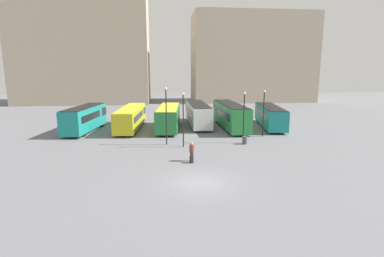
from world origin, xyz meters
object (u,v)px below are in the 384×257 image
at_px(bus_0, 85,118).
at_px(lamp_post_0, 183,115).
at_px(bus_1, 131,117).
at_px(bus_5, 270,115).
at_px(bus_3, 198,113).
at_px(trash_bin, 245,140).
at_px(bus_2, 169,117).
at_px(lamp_post_2, 264,109).
at_px(suitcase, 192,159).
at_px(lamp_post_3, 244,113).
at_px(lamp_post_1, 166,112).
at_px(bus_4, 230,115).
at_px(traveler, 192,150).

height_order(bus_0, lamp_post_0, lamp_post_0).
xyz_separation_m(bus_1, bus_5, (18.91, -0.37, -0.01)).
xyz_separation_m(bus_3, trash_bin, (3.61, -11.59, -1.27)).
relative_size(bus_2, lamp_post_2, 1.92).
bearing_deg(bus_2, bus_5, -82.90).
distance_m(bus_0, suitcase, 19.27).
bearing_deg(lamp_post_3, bus_5, 54.98).
bearing_deg(bus_3, bus_5, -103.18).
xyz_separation_m(bus_5, lamp_post_1, (-14.35, -8.72, 1.95)).
xyz_separation_m(bus_2, suitcase, (1.55, -14.87, -1.33)).
height_order(bus_5, lamp_post_1, lamp_post_1).
bearing_deg(bus_1, bus_0, 102.58).
bearing_deg(suitcase, bus_5, -59.53).
bearing_deg(bus_4, lamp_post_1, 134.11).
bearing_deg(bus_5, bus_2, 100.59).
relative_size(traveler, suitcase, 1.92).
bearing_deg(trash_bin, bus_4, 86.91).
distance_m(bus_4, lamp_post_1, 12.38).
relative_size(lamp_post_3, trash_bin, 6.44).
xyz_separation_m(bus_4, bus_5, (5.62, 0.12, -0.23)).
xyz_separation_m(bus_4, lamp_post_0, (-7.06, -9.76, 1.48)).
bearing_deg(traveler, bus_3, -29.12).
bearing_deg(lamp_post_3, lamp_post_0, -170.42).
xyz_separation_m(bus_2, traveler, (1.62, -14.36, -0.64)).
height_order(bus_1, lamp_post_3, lamp_post_3).
bearing_deg(bus_5, lamp_post_2, 162.00).
bearing_deg(lamp_post_2, bus_0, 165.72).
distance_m(bus_3, bus_4, 4.74).
height_order(bus_2, trash_bin, bus_2).
distance_m(bus_0, traveler, 18.89).
distance_m(bus_1, lamp_post_1, 10.36).
height_order(bus_1, suitcase, bus_1).
height_order(bus_0, bus_4, bus_4).
bearing_deg(bus_2, lamp_post_0, -167.02).
relative_size(traveler, lamp_post_1, 0.28).
bearing_deg(bus_4, traveler, 154.99).
xyz_separation_m(bus_1, bus_4, (13.29, -0.49, 0.22)).
xyz_separation_m(suitcase, lamp_post_2, (9.36, 9.34, 2.91)).
bearing_deg(bus_5, bus_3, 85.97).
bearing_deg(lamp_post_0, lamp_post_3, 9.58).
height_order(suitcase, trash_bin, suitcase).
relative_size(bus_3, lamp_post_0, 2.06).
bearing_deg(lamp_post_2, bus_1, 158.33).
xyz_separation_m(bus_1, lamp_post_0, (6.23, -10.25, 1.69)).
relative_size(bus_4, traveler, 7.21).
bearing_deg(bus_2, lamp_post_3, -131.66).
bearing_deg(lamp_post_2, trash_bin, -132.34).
bearing_deg(lamp_post_2, bus_2, 153.10).
xyz_separation_m(traveler, lamp_post_0, (-0.37, 4.89, 2.27)).
xyz_separation_m(bus_1, bus_3, (9.18, 1.87, 0.12)).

